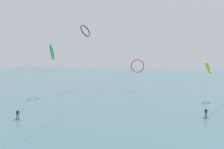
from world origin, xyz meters
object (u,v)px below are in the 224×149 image
object	(u,v)px
surfer_cobalt	(18,115)
kite_emerald	(52,52)
kite_magenta	(137,66)
kite_charcoal	(85,31)
kite_lime	(208,67)
surfer_crimson	(206,114)

from	to	relation	value
surfer_cobalt	kite_emerald	world-z (taller)	kite_emerald
kite_emerald	kite_magenta	size ratio (longest dim) A/B	0.48
surfer_cobalt	kite_magenta	world-z (taller)	kite_magenta
surfer_cobalt	kite_charcoal	xyz separation A→B (m)	(-9.32, 37.42, 19.16)
kite_lime	kite_emerald	size ratio (longest dim) A/B	0.84
surfer_crimson	kite_emerald	xyz separation A→B (m)	(-40.32, 7.32, 11.60)
kite_charcoal	kite_emerald	bearing A→B (deg)	178.45
kite_charcoal	kite_magenta	xyz separation A→B (m)	(17.64, 3.64, -11.89)
surfer_crimson	kite_magenta	xyz separation A→B (m)	(-21.10, 26.43, 7.27)
kite_charcoal	kite_magenta	size ratio (longest dim) A/B	0.97
surfer_cobalt	kite_lime	size ratio (longest dim) A/B	0.08
kite_charcoal	kite_emerald	xyz separation A→B (m)	(-1.58, -15.48, -7.56)
kite_lime	kite_emerald	world-z (taller)	kite_emerald
kite_charcoal	kite_lime	world-z (taller)	kite_charcoal
kite_emerald	kite_magenta	world-z (taller)	kite_emerald
surfer_cobalt	kite_emerald	xyz separation A→B (m)	(-10.89, 21.94, 11.60)
kite_charcoal	kite_lime	distance (m)	40.79
kite_emerald	kite_charcoal	bearing A→B (deg)	-52.49
surfer_cobalt	kite_magenta	distance (m)	42.52
kite_emerald	kite_magenta	distance (m)	27.45
surfer_cobalt	kite_charcoal	world-z (taller)	kite_charcoal
surfer_crimson	kite_lime	size ratio (longest dim) A/B	0.08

